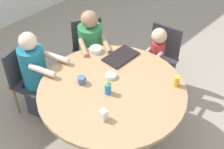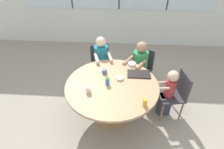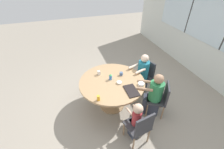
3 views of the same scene
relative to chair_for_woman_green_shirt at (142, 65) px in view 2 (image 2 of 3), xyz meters
The scene contains 15 objects.
ground_plane 1.21m from the chair_for_woman_green_shirt, 120.90° to the right, with size 16.00×16.00×0.00m, color gray.
dining_table 1.10m from the chair_for_woman_green_shirt, 120.90° to the right, with size 1.45×1.45×0.76m.
chair_for_woman_green_shirt is the anchor object (origin of this frame).
chair_for_man_blue_shirt 0.88m from the chair_for_woman_green_shirt, behind, with size 0.50×0.50×0.85m.
chair_for_toddler 0.92m from the chair_for_woman_green_shirt, 55.82° to the right, with size 0.46×0.46×0.85m.
person_woman_green_shirt 0.17m from the chair_for_woman_green_shirt, 120.90° to the right, with size 0.52×0.60×1.08m.
person_man_blue_shirt 0.83m from the chair_for_woman_green_shirt, behind, with size 0.41×0.56×1.11m.
person_toddler 0.87m from the chair_for_woman_green_shirt, 64.85° to the right, with size 0.34×0.22×0.93m.
food_tray_dark 0.73m from the chair_for_woman_green_shirt, 101.40° to the right, with size 0.38×0.23×0.02m.
coffee_mug 1.02m from the chair_for_woman_green_shirt, 136.65° to the right, with size 0.08×0.08×0.08m.
sippy_cup 1.19m from the chair_for_woman_green_shirt, 123.60° to the right, with size 0.07×0.07×0.15m.
juice_glass 1.40m from the chair_for_woman_green_shirt, 94.09° to the right, with size 0.06×0.06×0.11m.
milk_carton_small 1.49m from the chair_for_woman_green_shirt, 127.81° to the right, with size 0.06×0.06×0.10m.
bowl_white_shallow 0.54m from the chair_for_woman_green_shirt, 121.90° to the right, with size 0.14×0.14×0.05m.
bowl_cereal 0.97m from the chair_for_woman_green_shirt, 118.69° to the right, with size 0.11×0.11×0.03m.
Camera 2 is at (0.14, -2.08, 2.48)m, focal length 28.00 mm.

